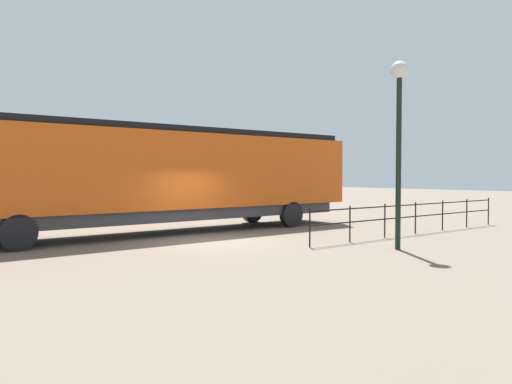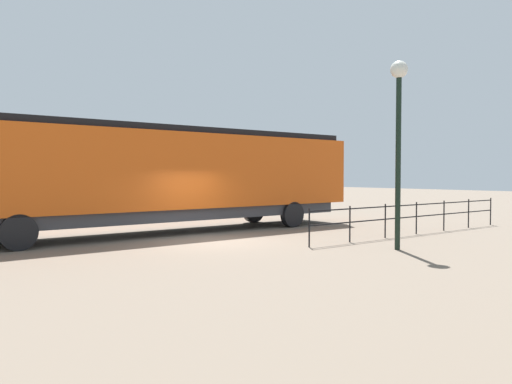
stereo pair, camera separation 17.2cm
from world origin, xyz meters
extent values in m
plane|color=#756656|center=(0.00, 0.00, 0.00)|extent=(120.00, 120.00, 0.00)
cube|color=#D15114|center=(-3.24, -0.25, 2.42)|extent=(3.06, 17.10, 2.83)
cube|color=black|center=(-3.24, 7.30, 1.99)|extent=(2.94, 2.01, 1.98)
cube|color=black|center=(-3.24, -0.25, 3.95)|extent=(2.76, 16.42, 0.24)
cube|color=#38383D|center=(-3.24, -0.25, 0.78)|extent=(2.76, 15.74, 0.45)
cylinder|color=black|center=(-4.63, 5.23, 0.55)|extent=(0.30, 1.10, 1.10)
cylinder|color=black|center=(-1.86, 5.23, 0.55)|extent=(0.30, 1.10, 1.10)
cylinder|color=black|center=(-1.86, -5.72, 0.55)|extent=(0.30, 1.10, 1.10)
cylinder|color=black|center=(4.92, 3.40, 2.63)|extent=(0.16, 0.16, 5.25)
sphere|color=silver|center=(4.92, 3.40, 5.41)|extent=(0.52, 0.52, 0.52)
cube|color=black|center=(2.91, 7.29, 1.12)|extent=(0.04, 11.28, 0.04)
cube|color=black|center=(2.91, 7.29, 0.67)|extent=(0.04, 11.28, 0.04)
cylinder|color=black|center=(2.91, 1.65, 0.61)|extent=(0.05, 0.05, 1.22)
cylinder|color=black|center=(2.91, 3.53, 0.61)|extent=(0.05, 0.05, 1.22)
cylinder|color=black|center=(2.91, 5.41, 0.61)|extent=(0.05, 0.05, 1.22)
cylinder|color=black|center=(2.91, 7.29, 0.61)|extent=(0.05, 0.05, 1.22)
cylinder|color=black|center=(2.91, 9.17, 0.61)|extent=(0.05, 0.05, 1.22)
cylinder|color=black|center=(2.91, 11.05, 0.61)|extent=(0.05, 0.05, 1.22)
cylinder|color=black|center=(2.91, 12.93, 0.61)|extent=(0.05, 0.05, 1.22)
camera|label=1|loc=(14.07, -9.33, 2.27)|focal=35.09mm
camera|label=2|loc=(14.18, -9.19, 2.27)|focal=35.09mm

